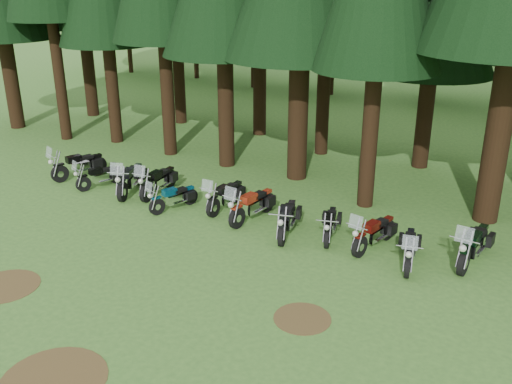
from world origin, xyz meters
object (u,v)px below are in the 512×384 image
motorcycle_0 (79,166)px  motorcycle_7 (287,220)px  motorcycle_2 (130,180)px  motorcycle_5 (225,196)px  motorcycle_9 (374,234)px  motorcycle_10 (409,250)px  motorcycle_1 (100,177)px  motorcycle_3 (158,182)px  motorcycle_6 (252,206)px  motorcycle_4 (173,198)px  motorcycle_8 (330,225)px  motorcycle_11 (473,246)px

motorcycle_0 → motorcycle_7: size_ratio=1.03×
motorcycle_2 → motorcycle_5: motorcycle_2 is taller
motorcycle_9 → motorcycle_10: 1.30m
motorcycle_1 → motorcycle_7: bearing=19.7°
motorcycle_2 → motorcycle_10: size_ratio=1.11×
motorcycle_3 → motorcycle_9: (8.37, -0.33, -0.02)m
motorcycle_6 → motorcycle_9: bearing=7.0°
motorcycle_1 → motorcycle_2: bearing=26.1°
motorcycle_1 → motorcycle_9: motorcycle_9 is taller
motorcycle_2 → motorcycle_5: size_ratio=1.08×
motorcycle_2 → motorcycle_10: (10.56, -0.45, -0.06)m
motorcycle_0 → motorcycle_4: size_ratio=1.19×
motorcycle_0 → motorcycle_7: bearing=15.4°
motorcycle_6 → motorcycle_8: size_ratio=1.21×
motorcycle_2 → motorcycle_4: size_ratio=1.23×
motorcycle_7 → motorcycle_5: bearing=148.8°
motorcycle_11 → motorcycle_2: bearing=-171.0°
motorcycle_1 → motorcycle_6: bearing=23.0°
motorcycle_10 → motorcycle_11: bearing=19.6°
motorcycle_10 → motorcycle_0: bearing=164.0°
motorcycle_9 → motorcycle_10: (1.19, -0.50, -0.01)m
motorcycle_7 → motorcycle_4: bearing=166.1°
motorcycle_0 → motorcycle_4: 5.35m
motorcycle_10 → motorcycle_2: bearing=164.7°
motorcycle_2 → motorcycle_6: (5.17, 0.08, -0.02)m
motorcycle_0 → motorcycle_11: 15.05m
motorcycle_8 → motorcycle_9: bearing=-17.5°
motorcycle_9 → motorcycle_10: motorcycle_9 is taller
motorcycle_5 → motorcycle_9: 5.47m
motorcycle_0 → motorcycle_6: motorcycle_6 is taller
motorcycle_5 → motorcycle_10: 6.70m
motorcycle_1 → motorcycle_4: 3.79m
motorcycle_8 → motorcycle_11: motorcycle_11 is taller
motorcycle_6 → motorcycle_7: 1.56m
motorcycle_5 → motorcycle_3: bearing=-178.7°
motorcycle_9 → motorcycle_2: bearing=-166.5°
motorcycle_0 → motorcycle_2: motorcycle_2 is taller
motorcycle_1 → motorcycle_8: motorcycle_1 is taller
motorcycle_4 → motorcycle_5: 1.80m
motorcycle_2 → motorcycle_5: 3.94m
motorcycle_7 → motorcycle_3: bearing=156.8°
motorcycle_4 → motorcycle_7: (4.32, 0.15, 0.06)m
motorcycle_1 → motorcycle_4: size_ratio=0.99×
motorcycle_8 → motorcycle_10: motorcycle_10 is taller
motorcycle_2 → motorcycle_8: bearing=-20.1°
motorcycle_4 → motorcycle_6: bearing=30.5°
motorcycle_3 → motorcycle_11: motorcycle_11 is taller
motorcycle_3 → motorcycle_10: (9.56, -0.83, -0.04)m
motorcycle_10 → motorcycle_5: bearing=159.7°
motorcycle_0 → motorcycle_9: size_ratio=1.04×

